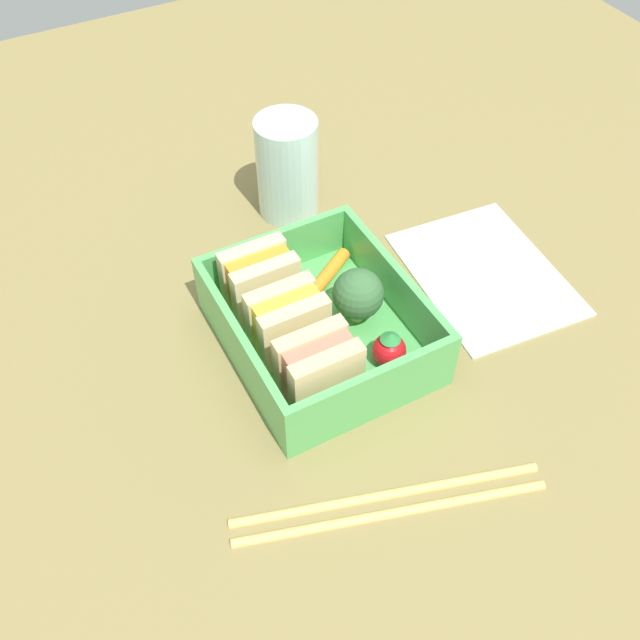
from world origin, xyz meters
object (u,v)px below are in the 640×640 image
object	(u,v)px
sandwich_center	(260,281)
carrot_stick_far_left	(329,273)
strawberry_far_left	(389,349)
sandwich_left	(318,369)
sandwich_center_left	(288,323)
broccoli_floret	(361,297)
drinking_glass	(287,168)
folded_napkin	(483,271)
chopstick_pair	(389,502)

from	to	relation	value
sandwich_center	carrot_stick_far_left	distance (cm)	6.40
strawberry_far_left	sandwich_left	bearing A→B (deg)	90.02
sandwich_center_left	sandwich_center	distance (cm)	4.74
broccoli_floret	drinking_glass	bearing A→B (deg)	-6.42
broccoli_floret	folded_napkin	bearing A→B (deg)	-87.04
sandwich_left	broccoli_floret	distance (cm)	7.33
chopstick_pair	drinking_glass	bearing A→B (deg)	-14.15
carrot_stick_far_left	broccoli_floret	bearing A→B (deg)	178.17
sandwich_center_left	broccoli_floret	xyz separation A→B (cm)	(-0.37, -5.89, 0.07)
sandwich_left	drinking_glass	size ratio (longest dim) A/B	0.57
sandwich_center	drinking_glass	bearing A→B (deg)	-35.59
sandwich_center_left	sandwich_center	xyz separation A→B (cm)	(4.74, 0.00, 0.00)
sandwich_center_left	sandwich_center	size ratio (longest dim) A/B	1.00
sandwich_center_left	sandwich_center	bearing A→B (deg)	0.00
broccoli_floret	folded_napkin	size ratio (longest dim) A/B	0.31
strawberry_far_left	chopstick_pair	xyz separation A→B (cm)	(-9.34, 5.58, -2.23)
sandwich_left	strawberry_far_left	size ratio (longest dim) A/B	1.71
sandwich_center_left	strawberry_far_left	distance (cm)	7.59
carrot_stick_far_left	chopstick_pair	world-z (taller)	carrot_stick_far_left
sandwich_center	chopstick_pair	bearing A→B (deg)	-179.32
chopstick_pair	folded_napkin	bearing A→B (deg)	-51.77
folded_napkin	broccoli_floret	bearing A→B (deg)	92.96
sandwich_center_left	folded_napkin	distance (cm)	18.81
sandwich_center_left	strawberry_far_left	bearing A→B (deg)	-129.25
sandwich_center_left	carrot_stick_far_left	xyz separation A→B (cm)	(4.87, -6.06, -2.05)
sandwich_center	strawberry_far_left	xyz separation A→B (cm)	(-9.48, -5.80, -1.23)
carrot_stick_far_left	drinking_glass	distance (cm)	11.08
strawberry_far_left	carrot_stick_far_left	xyz separation A→B (cm)	(9.61, -0.26, -0.82)
sandwich_center_left	broccoli_floret	bearing A→B (deg)	-93.59
folded_napkin	carrot_stick_far_left	bearing A→B (deg)	69.68
sandwich_center_left	drinking_glass	size ratio (longest dim) A/B	0.57
sandwich_left	broccoli_floret	size ratio (longest dim) A/B	1.13
broccoli_floret	carrot_stick_far_left	xyz separation A→B (cm)	(5.24, -0.17, -2.12)
sandwich_center	chopstick_pair	world-z (taller)	sandwich_center
strawberry_far_left	broccoli_floret	world-z (taller)	broccoli_floret
broccoli_floret	drinking_glass	world-z (taller)	drinking_glass
sandwich_left	drinking_glass	distance (cm)	21.62
broccoli_floret	carrot_stick_far_left	distance (cm)	5.66
sandwich_center	strawberry_far_left	world-z (taller)	sandwich_center
broccoli_floret	drinking_glass	size ratio (longest dim) A/B	0.51
sandwich_center_left	strawberry_far_left	size ratio (longest dim) A/B	1.71
broccoli_floret	folded_napkin	world-z (taller)	broccoli_floret
drinking_glass	sandwich_center	bearing A→B (deg)	144.41
carrot_stick_far_left	drinking_glass	world-z (taller)	drinking_glass
sandwich_left	chopstick_pair	xyz separation A→B (cm)	(-9.34, -0.22, -3.46)
sandwich_center	sandwich_center_left	bearing A→B (deg)	180.00
sandwich_left	carrot_stick_far_left	xyz separation A→B (cm)	(9.61, -6.06, -2.05)
carrot_stick_far_left	drinking_glass	xyz separation A→B (cm)	(10.58, -1.61, 2.87)
carrot_stick_far_left	chopstick_pair	distance (cm)	19.88
sandwich_center	strawberry_far_left	bearing A→B (deg)	-148.54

